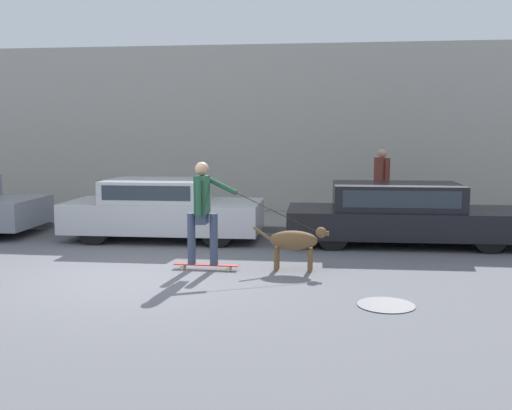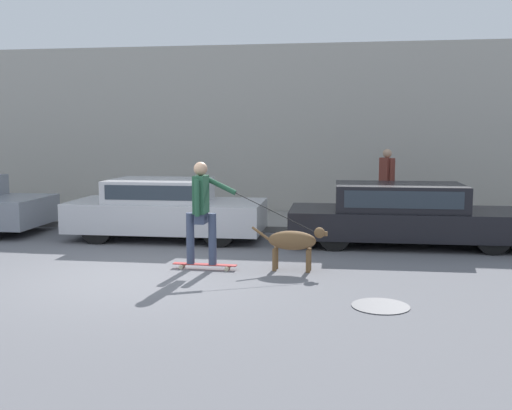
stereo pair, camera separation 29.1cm
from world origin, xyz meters
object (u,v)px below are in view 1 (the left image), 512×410
object	(u,v)px
parked_car_1	(163,210)
dog	(295,241)
pedestrian_with_bag	(382,181)
parked_car_2	(402,215)
skateboarder	(203,208)

from	to	relation	value
parked_car_1	dog	size ratio (longest dim) A/B	3.26
dog	pedestrian_with_bag	size ratio (longest dim) A/B	0.73
parked_car_2	dog	world-z (taller)	parked_car_2
skateboarder	pedestrian_with_bag	bearing A→B (deg)	57.12
parked_car_1	pedestrian_with_bag	distance (m)	5.07
dog	skateboarder	xyz separation A→B (m)	(-1.47, -0.11, 0.52)
parked_car_2	pedestrian_with_bag	size ratio (longest dim) A/B	2.75
parked_car_1	parked_car_2	bearing A→B (deg)	-0.85
dog	parked_car_1	bearing A→B (deg)	142.16
pedestrian_with_bag	parked_car_2	bearing A→B (deg)	72.68
parked_car_2	pedestrian_with_bag	world-z (taller)	pedestrian_with_bag
parked_car_2	dog	size ratio (longest dim) A/B	3.78
skateboarder	pedestrian_with_bag	xyz separation A→B (m)	(3.20, 4.67, 0.07)
skateboarder	parked_car_1	bearing A→B (deg)	120.01
skateboarder	pedestrian_with_bag	distance (m)	5.66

